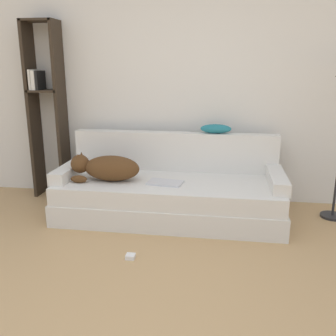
{
  "coord_description": "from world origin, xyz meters",
  "views": [
    {
      "loc": [
        0.54,
        -1.73,
        1.48
      ],
      "look_at": [
        0.02,
        1.66,
        0.53
      ],
      "focal_mm": 40.0,
      "sensor_mm": 36.0,
      "label": 1
    }
  ],
  "objects": [
    {
      "name": "laptop",
      "position": [
        0.0,
        1.64,
        0.39
      ],
      "size": [
        0.35,
        0.24,
        0.02
      ],
      "rotation": [
        0.0,
        0.0,
        -0.14
      ],
      "color": "silver",
      "rests_on": "couch"
    },
    {
      "name": "couch_arm_left",
      "position": [
        -1.0,
        1.75,
        0.44
      ],
      "size": [
        0.15,
        0.72,
        0.12
      ],
      "color": "silver",
      "rests_on": "couch"
    },
    {
      "name": "ground_plane",
      "position": [
        0.0,
        0.0,
        0.0
      ],
      "size": [
        20.0,
        20.0,
        0.0
      ],
      "primitive_type": "plane",
      "color": "tan"
    },
    {
      "name": "couch",
      "position": [
        0.02,
        1.76,
        0.19
      ],
      "size": [
        2.2,
        0.91,
        0.38
      ],
      "color": "silver",
      "rests_on": "ground_plane"
    },
    {
      "name": "throw_pillow",
      "position": [
        0.45,
        2.16,
        0.84
      ],
      "size": [
        0.32,
        0.14,
        0.09
      ],
      "color": "teal",
      "rests_on": "couch_backrest"
    },
    {
      "name": "dog",
      "position": [
        -0.59,
        1.66,
        0.51
      ],
      "size": [
        0.69,
        0.3,
        0.27
      ],
      "color": "#513319",
      "rests_on": "couch"
    },
    {
      "name": "wall_back",
      "position": [
        0.0,
        2.4,
        1.35
      ],
      "size": [
        7.56,
        0.06,
        2.7
      ],
      "color": "silver",
      "rests_on": "ground_plane"
    },
    {
      "name": "bookshelf",
      "position": [
        -1.44,
        2.22,
        1.06
      ],
      "size": [
        0.37,
        0.26,
        1.95
      ],
      "color": "#2D2319",
      "rests_on": "ground_plane"
    },
    {
      "name": "couch_backrest",
      "position": [
        0.02,
        2.14,
        0.59
      ],
      "size": [
        2.16,
        0.15,
        0.41
      ],
      "color": "silver",
      "rests_on": "couch"
    },
    {
      "name": "power_adapter",
      "position": [
        -0.16,
        0.86,
        0.02
      ],
      "size": [
        0.07,
        0.07,
        0.03
      ],
      "color": "white",
      "rests_on": "ground_plane"
    },
    {
      "name": "couch_arm_right",
      "position": [
        1.05,
        1.75,
        0.44
      ],
      "size": [
        0.15,
        0.72,
        0.12
      ],
      "color": "silver",
      "rests_on": "couch"
    }
  ]
}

